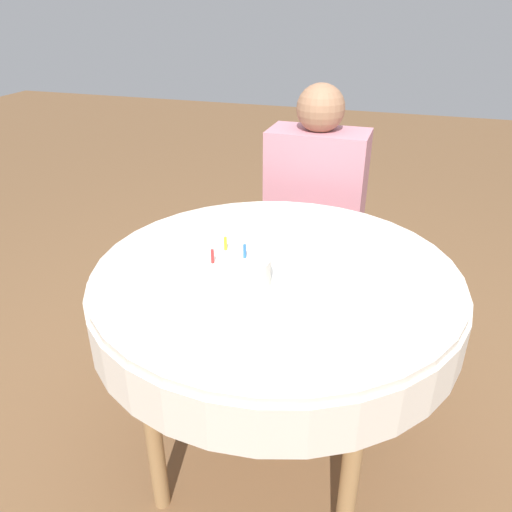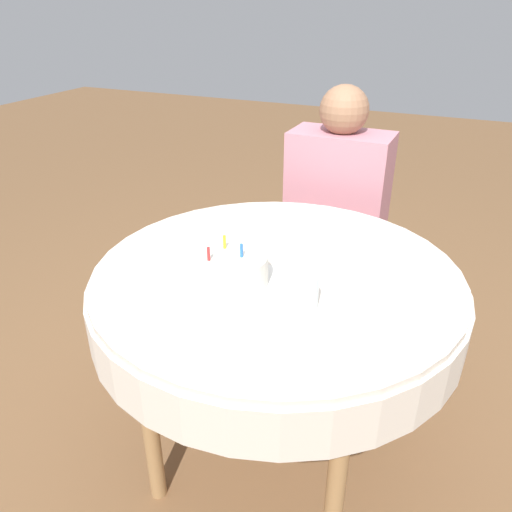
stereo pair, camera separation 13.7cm
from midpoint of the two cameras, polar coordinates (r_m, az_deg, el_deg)
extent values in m
plane|color=brown|center=(1.89, -0.38, -21.81)|extent=(12.00, 12.00, 0.00)
cylinder|color=silver|center=(1.41, -0.48, -1.83)|extent=(1.03, 1.03, 0.02)
cylinder|color=silver|center=(1.45, -0.46, -4.50)|extent=(1.05, 1.05, 0.14)
cylinder|color=#A37A4C|center=(1.54, -14.50, -17.60)|extent=(0.05, 0.05, 0.73)
cylinder|color=#A37A4C|center=(1.39, 7.84, -22.97)|extent=(0.05, 0.05, 0.73)
cylinder|color=#A37A4C|center=(1.92, -5.96, -6.36)|extent=(0.05, 0.05, 0.73)
cylinder|color=#A37A4C|center=(1.81, 11.11, -9.28)|extent=(0.05, 0.05, 0.73)
cube|color=#4C331E|center=(2.25, 4.72, 0.36)|extent=(0.38, 0.38, 0.04)
cube|color=#4C331E|center=(2.31, 6.00, 7.34)|extent=(0.34, 0.04, 0.43)
cylinder|color=#4C331E|center=(2.26, -0.47, -5.66)|extent=(0.04, 0.04, 0.39)
cylinder|color=#4C331E|center=(2.19, 7.59, -7.06)|extent=(0.04, 0.04, 0.39)
cylinder|color=#4C331E|center=(2.52, 1.87, -1.82)|extent=(0.04, 0.04, 0.39)
cylinder|color=#4C331E|center=(2.46, 9.08, -2.96)|extent=(0.04, 0.04, 0.39)
cylinder|color=#9E7051|center=(2.24, 1.02, -5.52)|extent=(0.09, 0.09, 0.43)
cylinder|color=#9E7051|center=(2.19, 6.08, -6.39)|extent=(0.09, 0.09, 0.43)
cube|color=#C67F8E|center=(2.13, 5.02, 7.15)|extent=(0.41, 0.23, 0.53)
sphere|color=#9E7051|center=(2.04, 5.44, 16.45)|extent=(0.19, 0.19, 0.19)
cube|color=white|center=(1.34, -5.99, -3.28)|extent=(0.27, 0.27, 0.00)
cylinder|color=white|center=(1.31, -6.08, -1.70)|extent=(0.22, 0.22, 0.08)
cylinder|color=blue|center=(1.28, -4.37, 0.47)|extent=(0.01, 0.01, 0.04)
cylinder|color=gold|center=(1.32, -6.48, 1.36)|extent=(0.01, 0.01, 0.04)
cylinder|color=red|center=(1.26, -8.10, -0.11)|extent=(0.01, 0.01, 0.04)
cylinder|color=silver|center=(1.23, 3.37, -3.75)|extent=(0.06, 0.06, 0.09)
camera|label=1|loc=(0.07, -92.86, -1.51)|focal=35.00mm
camera|label=2|loc=(0.07, 87.14, 1.51)|focal=35.00mm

